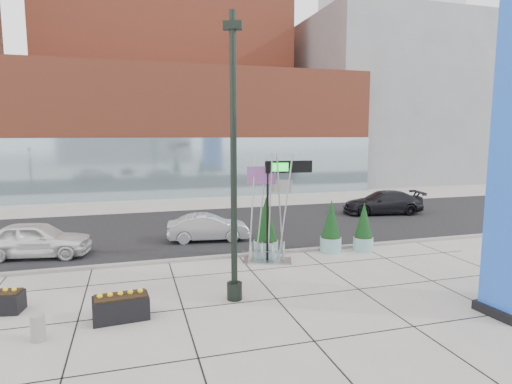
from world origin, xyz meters
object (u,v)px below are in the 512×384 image
object	(u,v)px
lamp_post	(234,187)
car_silver_mid	(208,228)
public_art_sculpture	(268,234)
concrete_bollard	(38,328)
overhead_street_sign	(284,175)
car_white_west	(36,240)

from	to	relation	value
lamp_post	car_silver_mid	world-z (taller)	lamp_post
public_art_sculpture	concrete_bollard	bearing A→B (deg)	-127.30
concrete_bollard	overhead_street_sign	distance (m)	10.42
overhead_street_sign	car_silver_mid	bearing A→B (deg)	125.49
concrete_bollard	car_silver_mid	size ratio (longest dim) A/B	0.17
car_silver_mid	lamp_post	bearing A→B (deg)	-177.08
lamp_post	overhead_street_sign	bearing A→B (deg)	50.65
public_art_sculpture	overhead_street_sign	world-z (taller)	public_art_sculpture
car_white_west	overhead_street_sign	bearing A→B (deg)	-98.52
car_white_west	public_art_sculpture	bearing A→B (deg)	-99.97
lamp_post	public_art_sculpture	distance (m)	4.99
lamp_post	concrete_bollard	world-z (taller)	lamp_post
car_white_west	car_silver_mid	xyz separation A→B (m)	(7.65, 0.74, -0.11)
public_art_sculpture	lamp_post	bearing A→B (deg)	-101.96
concrete_bollard	lamp_post	bearing A→B (deg)	13.10
overhead_street_sign	car_white_west	distance (m)	11.06
car_white_west	car_silver_mid	distance (m)	7.69
lamp_post	overhead_street_sign	distance (m)	4.78
overhead_street_sign	car_silver_mid	distance (m)	5.65
concrete_bollard	car_silver_mid	world-z (taller)	car_silver_mid
public_art_sculpture	car_white_west	size ratio (longest dim) A/B	1.00
lamp_post	overhead_street_sign	world-z (taller)	lamp_post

